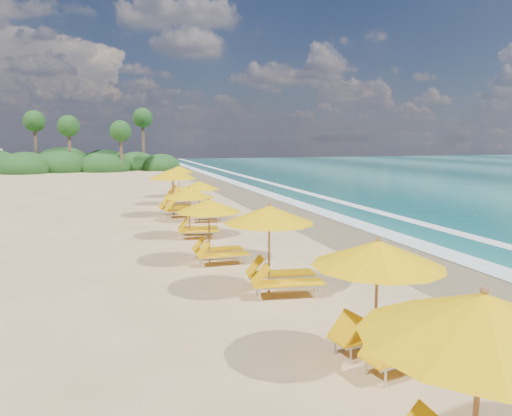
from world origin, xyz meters
TOP-DOWN VIEW (x-y plane):
  - ground at (0.00, 0.00)m, footprint 160.00×160.00m
  - wet_sand at (4.00, 0.00)m, footprint 4.00×160.00m
  - surf_foam at (6.70, 0.00)m, footprint 4.00×160.00m
  - station_0 at (-2.11, -15.19)m, footprint 2.86×2.66m
  - station_1 at (-1.26, -11.74)m, footprint 2.81×2.68m
  - station_2 at (-1.71, -7.26)m, footprint 2.83×2.69m
  - station_3 at (-2.59, -3.69)m, footprint 2.33×2.15m
  - station_4 at (-2.53, 0.58)m, footprint 2.52×2.40m
  - station_5 at (-1.42, 4.33)m, footprint 2.43×2.31m
  - station_6 at (-2.41, 6.44)m, footprint 3.06×2.92m
  - station_7 at (-1.75, 10.96)m, footprint 2.60×2.44m
  - station_8 at (-0.90, 14.83)m, footprint 2.76×2.67m
  - treeline at (-9.94, 45.51)m, footprint 25.80×8.80m

SIDE VIEW (x-z plane):
  - ground at x=0.00m, z-range 0.00..0.00m
  - wet_sand at x=4.00m, z-range 0.00..0.01m
  - surf_foam at x=6.70m, z-range 0.02..0.03m
  - treeline at x=-9.94m, z-range -3.87..5.86m
  - station_5 at x=-1.42m, z-range 0.12..2.18m
  - station_4 at x=-2.53m, z-range 0.13..2.26m
  - station_3 at x=-2.59m, z-range 0.13..2.30m
  - station_8 at x=-0.90m, z-range 0.13..2.37m
  - station_7 at x=-1.75m, z-range 0.14..2.42m
  - station_1 at x=-1.26m, z-range 0.14..2.52m
  - station_2 at x=-1.71m, z-range 0.15..2.55m
  - station_6 at x=-2.41m, z-range 0.15..2.70m
  - station_0 at x=-2.11m, z-range 0.16..2.74m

